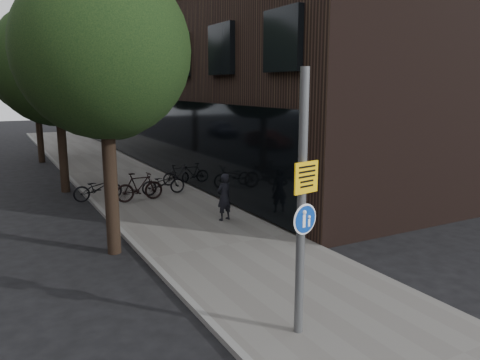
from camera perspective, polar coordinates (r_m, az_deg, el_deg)
ground at (r=10.40m, az=5.83°, el=-13.99°), size 120.00×120.00×0.00m
sidewalk at (r=19.10m, az=-10.67°, el=-2.09°), size 4.50×60.00×0.12m
curb_edge at (r=18.56m, az=-17.29°, el=-2.79°), size 0.15×60.00×0.13m
building_right_dark_brick at (r=33.11m, az=-3.71°, el=19.28°), size 12.00×40.00×18.00m
street_tree_near at (r=12.70m, az=-16.08°, el=13.94°), size 4.40×4.40×7.50m
street_tree_mid at (r=21.06m, az=-21.31°, el=12.45°), size 5.00×5.00×7.80m
street_tree_far at (r=30.00m, az=-23.64°, el=11.74°), size 5.00×5.00×7.80m
signpost at (r=8.02m, az=7.50°, el=-3.05°), size 0.53×0.15×4.64m
pedestrian at (r=15.25m, az=-1.95°, el=-2.08°), size 0.64×0.51×1.55m
parked_bike_facade_near at (r=19.20m, az=-9.33°, el=-0.35°), size 1.80×0.65×0.94m
parked_bike_facade_far at (r=21.02m, az=-7.53°, el=0.68°), size 1.54×0.58×0.91m
parked_bike_curb_near at (r=18.74m, az=-16.96°, el=-0.94°), size 1.86×0.69×0.97m
parked_bike_curb_far at (r=18.24m, az=-12.18°, el=-0.81°), size 1.85×0.56×1.11m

